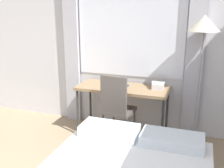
# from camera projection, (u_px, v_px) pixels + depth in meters

# --- Properties ---
(wall_back_with_window) EXTENTS (5.55, 0.13, 2.70)m
(wall_back_with_window) POSITION_uv_depth(u_px,v_px,m) (119.00, 43.00, 4.03)
(wall_back_with_window) COLOR silver
(wall_back_with_window) RESTS_ON ground_plane
(desk) EXTENTS (1.34, 0.55, 0.76)m
(desk) POSITION_uv_depth(u_px,v_px,m) (123.00, 91.00, 3.84)
(desk) COLOR #937551
(desk) RESTS_ON ground_plane
(desk_chair) EXTENTS (0.45, 0.45, 1.01)m
(desk_chair) POSITION_uv_depth(u_px,v_px,m) (117.00, 106.00, 3.63)
(desk_chair) COLOR #59514C
(desk_chair) RESTS_ON ground_plane
(standing_lamp) EXTENTS (0.40, 0.40, 1.79)m
(standing_lamp) POSITION_uv_depth(u_px,v_px,m) (203.00, 31.00, 3.32)
(standing_lamp) COLOR #4C4C51
(standing_lamp) RESTS_ON ground_plane
(telephone) EXTENTS (0.18, 0.16, 0.11)m
(telephone) POSITION_uv_depth(u_px,v_px,m) (158.00, 86.00, 3.71)
(telephone) COLOR silver
(telephone) RESTS_ON desk
(book) EXTENTS (0.23, 0.22, 0.02)m
(book) POSITION_uv_depth(u_px,v_px,m) (120.00, 86.00, 3.83)
(book) COLOR navy
(book) RESTS_ON desk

